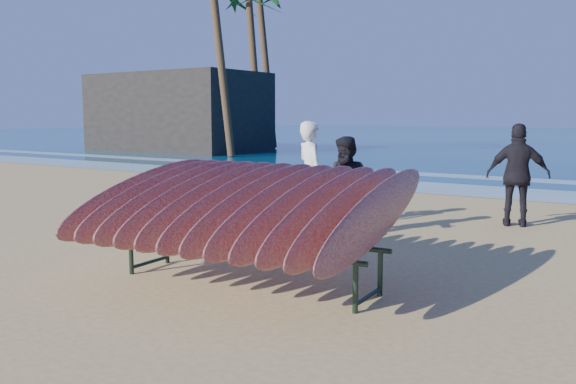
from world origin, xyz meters
name	(u,v)px	position (x,y,z in m)	size (l,w,h in m)	color
ground	(250,278)	(0.00, 0.00, 0.00)	(120.00, 120.00, 0.00)	tan
foam_near	(491,192)	(0.00, 10.00, 0.01)	(160.00, 160.00, 0.00)	white
foam_far	(524,180)	(0.00, 13.50, 0.01)	(160.00, 160.00, 0.00)	white
surfboard_rack	(247,205)	(0.13, -0.22, 0.91)	(3.36, 3.04, 1.49)	#1C2E22
person_white	(310,174)	(-1.21, 3.28, 0.91)	(0.67, 0.44, 1.83)	white
person_dark_a	(348,187)	(-0.27, 2.89, 0.80)	(0.77, 0.60, 1.59)	black
person_dark_b	(518,175)	(1.74, 5.35, 0.89)	(1.05, 0.44, 1.79)	black
building	(178,113)	(-19.70, 19.10, 2.10)	(9.47, 5.26, 4.21)	#2D2823
palm_mid	(254,3)	(-15.20, 20.19, 7.68)	(5.20, 5.20, 8.55)	brown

